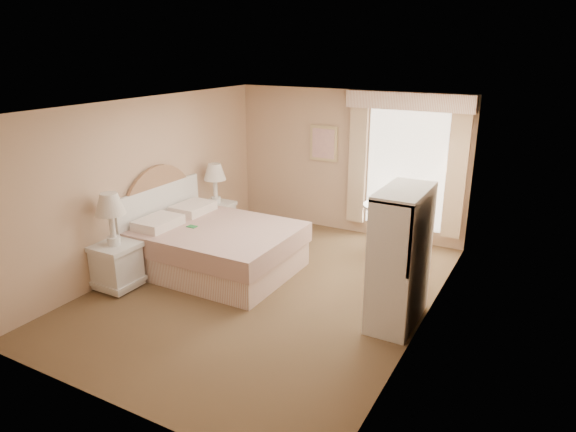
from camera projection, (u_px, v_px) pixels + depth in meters
The scene contains 9 objects.
room at pixel (267, 203), 6.69m from camera, with size 4.21×5.51×2.51m.
window at pixel (405, 165), 8.39m from camera, with size 2.05×0.22×2.51m.
framed_art at pixel (324, 143), 9.05m from camera, with size 0.52×0.04×0.62m.
bed at pixel (210, 244), 7.64m from camera, with size 2.28×1.80×1.59m.
nightstand_near at pixel (115, 254), 6.97m from camera, with size 0.56×0.56×1.34m.
nightstand_far at pixel (216, 210), 8.89m from camera, with size 0.53×0.53×1.28m.
round_table at pixel (384, 219), 8.36m from camera, with size 0.71×0.71×0.75m.
cafe_chair at pixel (398, 235), 7.45m from camera, with size 0.60×0.60×1.01m.
armoire at pixel (400, 269), 6.06m from camera, with size 0.50×1.00×1.67m.
Camera 1 is at (3.32, -5.47, 3.21)m, focal length 32.00 mm.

